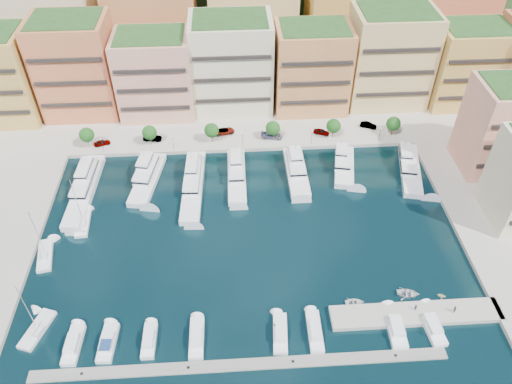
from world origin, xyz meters
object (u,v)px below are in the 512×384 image
lamppost_4 (380,132)px  sailboat_1 (45,256)px  lamppost_2 (243,137)px  car_2 (224,131)px  car_5 (368,125)px  car_0 (102,143)px  car_4 (321,132)px  cruiser_0 (73,345)px  tree_1 (149,133)px  lamppost_3 (312,135)px  person_1 (454,309)px  yacht_3 (237,173)px  yacht_1 (148,177)px  cruiser_5 (280,334)px  cruiser_1 (108,343)px  car_3 (272,135)px  sailboat_2 (83,224)px  cruiser_9 (431,325)px  cruiser_8 (395,327)px  yacht_0 (85,186)px  sailboat_0 (37,330)px  yacht_6 (410,166)px  car_1 (152,138)px  lamppost_0 (102,143)px  tree_5 (393,124)px  cruiser_6 (315,332)px  cruiser_2 (149,341)px  tender_2 (408,294)px  tender_0 (355,303)px  person_0 (416,307)px  yacht_5 (344,164)px  tender_3 (442,295)px  cruiser_3 (197,338)px  tree_2 (211,130)px

lamppost_4 → sailboat_1: (-78.69, -34.32, -3.51)m
sailboat_1 → lamppost_2: bearing=38.8°
car_2 → car_5: (39.40, 0.31, -0.03)m
car_0 → car_5: car_5 is taller
car_2 → car_4: bearing=-104.7°
cruiser_0 → tree_1: bearing=81.7°
lamppost_3 → person_1: 56.76m
yacht_3 → car_5: 40.64m
car_0 → yacht_1: bearing=-154.8°
cruiser_5 → cruiser_1: bearing=-180.0°
yacht_1 → cruiser_1: 44.94m
car_3 → yacht_3: bearing=157.4°
cruiser_1 → sailboat_2: (-10.17, 30.43, -0.25)m
yacht_1 → cruiser_9: yacht_1 is taller
lamppost_3 → cruiser_8: lamppost_3 is taller
cruiser_5 → sailboat_1: sailboat_1 is taller
yacht_0 → sailboat_0: 38.40m
cruiser_1 → car_5: bearing=45.5°
yacht_6 → sailboat_0: size_ratio=1.53×
lamppost_2 → car_1: bearing=170.3°
lamppost_0 → cruiser_8: 83.03m
tree_5 → car_4: (-18.63, 1.82, -3.02)m
lamppost_3 → cruiser_8: size_ratio=0.47×
yacht_0 → cruiser_6: size_ratio=2.97×
cruiser_2 → tender_2: size_ratio=1.63×
tender_0 → car_4: (2.21, 54.00, 1.34)m
tender_2 → person_0: bearing=-171.0°
yacht_5 → person_1: bearing=-74.9°
tender_3 → car_1: (-60.06, 53.46, 1.34)m
yacht_5 → car_1: yacht_5 is taller
lamppost_4 → person_0: bearing=-96.6°
yacht_3 → yacht_5: (26.98, 1.91, 0.00)m
cruiser_9 → sailboat_0: size_ratio=0.68×
car_4 → car_5: bearing=-57.9°
lamppost_3 → cruiser_6: 56.38m
sailboat_2 → person_1: size_ratio=8.08×
lamppost_0 → car_0: (-0.81, 2.83, -2.13)m
cruiser_9 → sailboat_1: bearing=164.0°
tree_1 → lamppost_3: tree_1 is taller
yacht_6 → car_4: 24.97m
yacht_5 → yacht_6: size_ratio=0.79×
cruiser_2 → tender_3: size_ratio=4.15×
lamppost_4 → yacht_0: 75.53m
car_3 → tree_5: bearing=-79.8°
cruiser_3 → person_0: (40.57, 3.18, 1.22)m
yacht_3 → sailboat_2: bearing=-157.6°
tree_2 → cruiser_9: (40.10, -58.10, -4.20)m
cruiser_0 → sailboat_2: bearing=97.8°
yacht_6 → cruiser_3: (-51.76, -44.56, -0.66)m
sailboat_2 → person_0: (66.47, -27.23, 1.45)m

